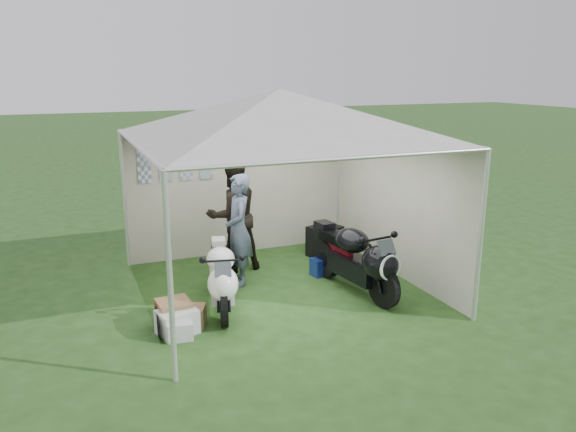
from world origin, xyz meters
The scene contains 12 objects.
ground centered at (0.00, 0.00, 0.00)m, with size 80.00×80.00×0.00m, color #214217.
canopy_tent centered at (0.00, 0.03, 2.58)m, with size 5.66×5.66×3.00m.
motorcycle_white centered at (-1.02, -0.39, 0.49)m, with size 0.66×1.77×0.88m.
motorcycle_black centered at (1.02, -0.58, 0.56)m, with size 0.63×2.02×1.00m.
paddock_stand centered at (0.88, 0.33, 0.14)m, with size 0.38×0.24×0.29m, color #223CBE.
person_dark_jacket centered at (-0.39, 1.13, 0.93)m, with size 0.91×0.71×1.87m, color black.
person_blue_jacket centered at (-0.49, 0.49, 0.87)m, with size 0.63×0.42×1.74m, color slate.
equipment_box centered at (1.33, 1.19, 0.27)m, with size 0.55×0.44×0.55m, color black.
crate_0 centered at (-1.75, -0.88, 0.16)m, with size 0.47×0.37×0.31m, color silver.
crate_1 centered at (-1.75, -0.70, 0.18)m, with size 0.41×0.41×0.37m, color brown.
crate_2 centered at (-1.75, -1.04, 0.11)m, with size 0.31×0.26×0.23m, color #B5B8BD.
crate_3 centered at (-1.56, -0.73, 0.14)m, with size 0.41×0.29×0.27m, color olive.
Camera 1 is at (-2.92, -7.47, 3.25)m, focal length 35.00 mm.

